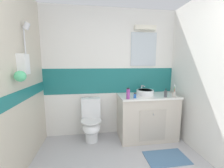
% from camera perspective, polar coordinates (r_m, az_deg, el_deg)
% --- Properties ---
extents(wall_back_tiled, '(3.20, 0.20, 2.50)m').
position_cam_1_polar(wall_back_tiled, '(2.88, -0.30, 4.53)').
color(wall_back_tiled, white).
rests_on(wall_back_tiled, ground_plane).
extents(vanity_cabinet, '(1.10, 0.60, 0.85)m').
position_cam_1_polar(vanity_cabinet, '(2.91, 13.76, -12.50)').
color(vanity_cabinet, beige).
rests_on(vanity_cabinet, ground_plane).
extents(sink_basin, '(0.33, 0.37, 0.17)m').
position_cam_1_polar(sink_basin, '(2.80, 13.17, -3.19)').
color(sink_basin, white).
rests_on(sink_basin, vanity_cabinet).
extents(toilet, '(0.37, 0.50, 0.80)m').
position_cam_1_polar(toilet, '(2.78, -8.36, -14.63)').
color(toilet, white).
rests_on(toilet, ground_plane).
extents(toothbrush_cup, '(0.06, 0.06, 0.23)m').
position_cam_1_polar(toothbrush_cup, '(2.76, 23.69, -3.65)').
color(toothbrush_cup, '#B2ADA3').
rests_on(toothbrush_cup, vanity_cabinet).
extents(soap_dispenser, '(0.06, 0.06, 0.16)m').
position_cam_1_polar(soap_dispenser, '(2.71, 20.75, -3.73)').
color(soap_dispenser, '#4C4C51').
rests_on(soap_dispenser, vanity_cabinet).
extents(mouthwash_bottle, '(0.06, 0.06, 0.19)m').
position_cam_1_polar(mouthwash_bottle, '(2.42, 6.52, -3.88)').
color(mouthwash_bottle, '#993F99').
rests_on(mouthwash_bottle, vanity_cabinet).
extents(perfume_flask_small, '(0.04, 0.03, 0.09)m').
position_cam_1_polar(perfume_flask_small, '(2.50, 9.21, -4.63)').
color(perfume_flask_small, '#2659B2').
rests_on(perfume_flask_small, vanity_cabinet).
extents(bath_mat, '(0.64, 0.39, 0.01)m').
position_cam_1_polar(bath_mat, '(2.61, 21.03, -25.96)').
color(bath_mat, '#4C7299').
rests_on(bath_mat, ground_plane).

